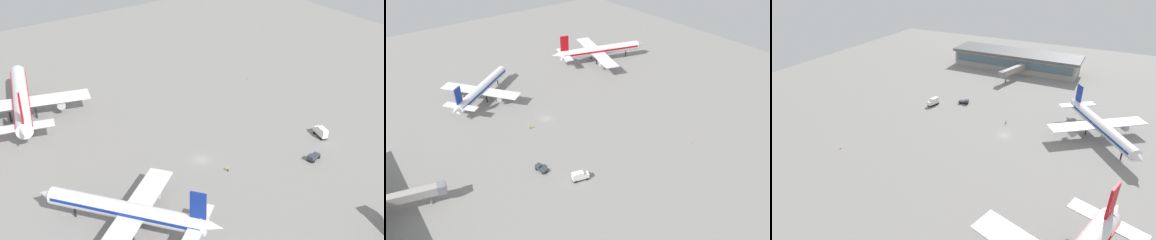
% 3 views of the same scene
% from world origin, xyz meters
% --- Properties ---
extents(ground, '(288.00, 288.00, 0.00)m').
position_xyz_m(ground, '(0.00, 0.00, 0.00)').
color(ground, gray).
extents(airplane_at_gate, '(33.51, 39.59, 14.19)m').
position_xyz_m(airplane_at_gate, '(-31.53, -13.82, 5.16)').
color(airplane_at_gate, white).
rests_on(airplane_at_gate, ground).
extents(airplane_taxiing, '(43.96, 53.65, 16.70)m').
position_xyz_m(airplane_taxiing, '(-32.04, 55.74, 6.07)').
color(airplane_taxiing, white).
rests_on(airplane_taxiing, ground).
extents(pushback_tractor, '(4.71, 3.00, 1.90)m').
position_xyz_m(pushback_tractor, '(26.03, -18.61, 0.97)').
color(pushback_tractor, black).
rests_on(pushback_tractor, ground).
extents(catering_truck, '(3.48, 5.91, 3.30)m').
position_xyz_m(catering_truck, '(37.67, -10.85, 1.70)').
color(catering_truck, black).
rests_on(catering_truck, ground).
extents(ground_crew_worker, '(0.46, 0.57, 1.67)m').
position_xyz_m(ground_crew_worker, '(2.55, -8.93, 0.85)').
color(ground_crew_worker, '#1E2338').
rests_on(ground_crew_worker, ground).
extents(jet_bridge, '(8.86, 21.35, 6.74)m').
position_xyz_m(jet_bridge, '(17.26, -57.75, 5.14)').
color(jet_bridge, '#9E9993').
rests_on(jet_bridge, ground).
extents(safety_cone_near_gate, '(0.44, 0.44, 0.60)m').
position_xyz_m(safety_cone_near_gate, '(47.66, 34.77, 0.30)').
color(safety_cone_near_gate, '#EA590C').
rests_on(safety_cone_near_gate, ground).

